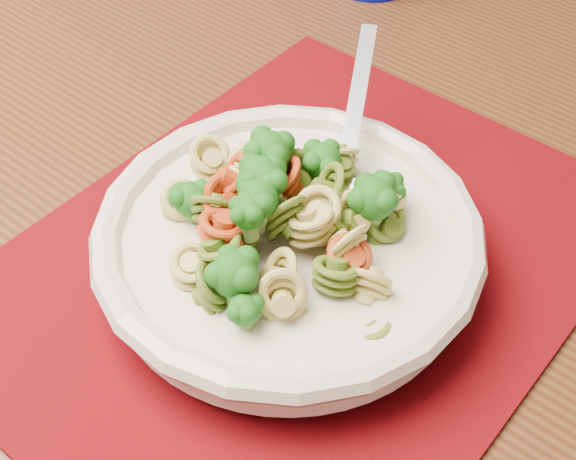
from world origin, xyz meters
TOP-DOWN VIEW (x-y plane):
  - dining_table at (0.51, -0.51)m, footprint 1.71×1.29m
  - placemat at (0.50, -0.64)m, footprint 0.48×0.41m
  - pasta_bowl at (0.48, -0.64)m, footprint 0.25×0.25m
  - pasta_broccoli_heap at (0.48, -0.64)m, footprint 0.21×0.21m
  - fork at (0.53, -0.64)m, footprint 0.15×0.14m

SIDE VIEW (x-z plane):
  - dining_table at x=0.51m, z-range 0.28..1.01m
  - placemat at x=0.50m, z-range 0.73..0.73m
  - pasta_bowl at x=0.48m, z-range 0.74..0.79m
  - fork at x=0.53m, z-range 0.74..0.82m
  - pasta_broccoli_heap at x=0.48m, z-range 0.75..0.81m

